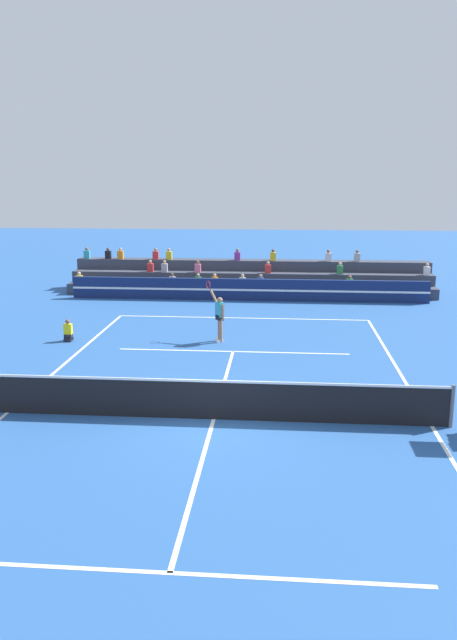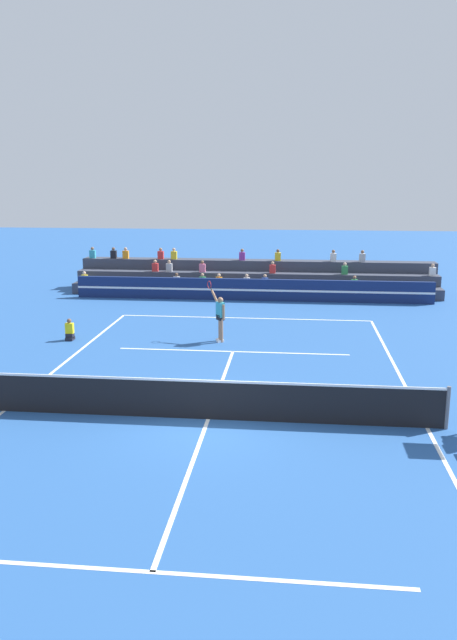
# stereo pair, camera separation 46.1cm
# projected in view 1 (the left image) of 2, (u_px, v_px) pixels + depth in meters

# --- Properties ---
(ground_plane) EXTENTS (120.00, 120.00, 0.00)m
(ground_plane) POSITION_uv_depth(u_px,v_px,m) (214.00, 419.00, 16.05)
(ground_plane) COLOR #285699
(court_lines) EXTENTS (11.10, 23.90, 0.01)m
(court_lines) POSITION_uv_depth(u_px,v_px,m) (214.00, 419.00, 16.05)
(court_lines) COLOR white
(court_lines) RESTS_ON ground
(tennis_net) EXTENTS (12.00, 0.10, 1.10)m
(tennis_net) POSITION_uv_depth(u_px,v_px,m) (214.00, 399.00, 15.93)
(tennis_net) COLOR slate
(tennis_net) RESTS_ON ground
(sponsor_banner_wall) EXTENTS (18.00, 0.26, 1.10)m
(sponsor_banner_wall) POSITION_uv_depth(u_px,v_px,m) (248.00, 290.00, 31.46)
(sponsor_banner_wall) COLOR navy
(sponsor_banner_wall) RESTS_ON ground
(bleacher_stand) EXTENTS (19.35, 2.85, 2.28)m
(bleacher_stand) POSITION_uv_depth(u_px,v_px,m) (250.00, 280.00, 33.90)
(bleacher_stand) COLOR #383D4C
(bleacher_stand) RESTS_ON ground
(ball_kid_courtside) EXTENTS (0.30, 0.36, 0.84)m
(ball_kid_courtside) POSITION_uv_depth(u_px,v_px,m) (68.00, 333.00, 23.66)
(ball_kid_courtside) COLOR black
(ball_kid_courtside) RESTS_ON ground
(tennis_player) EXTENTS (0.84, 1.13, 2.27)m
(tennis_player) POSITION_uv_depth(u_px,v_px,m) (219.00, 316.00, 23.48)
(tennis_player) COLOR #9E7051
(tennis_player) RESTS_ON ground
(tennis_ball) EXTENTS (0.07, 0.07, 0.07)m
(tennis_ball) POSITION_uv_depth(u_px,v_px,m) (195.00, 389.00, 18.24)
(tennis_ball) COLOR #C6DB33
(tennis_ball) RESTS_ON ground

